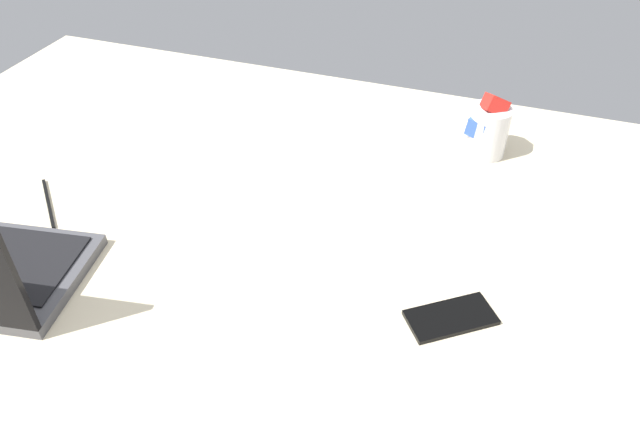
# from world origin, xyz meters

# --- Properties ---
(bed_mattress) EXTENTS (1.80, 1.40, 0.18)m
(bed_mattress) POSITION_xyz_m (0.00, 0.00, 0.09)
(bed_mattress) COLOR beige
(bed_mattress) RESTS_ON ground
(snack_cup) EXTENTS (0.09, 0.09, 0.15)m
(snack_cup) POSITION_xyz_m (-0.40, -0.45, 0.24)
(snack_cup) COLOR silver
(snack_cup) RESTS_ON bed_mattress
(cell_phone) EXTENTS (0.15, 0.14, 0.01)m
(cell_phone) POSITION_xyz_m (-0.41, 0.06, 0.18)
(cell_phone) COLOR black
(cell_phone) RESTS_ON bed_mattress
(charger_cable) EXTENTS (0.12, 0.12, 0.01)m
(charger_cable) POSITION_xyz_m (0.39, 0.02, 0.18)
(charger_cable) COLOR black
(charger_cable) RESTS_ON bed_mattress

